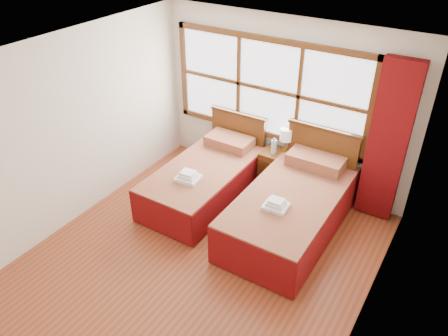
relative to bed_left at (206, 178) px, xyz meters
The scene contains 15 objects.
floor 1.43m from the bed_left, 59.30° to the right, with size 4.50×4.50×0.00m, color brown.
ceiling 2.67m from the bed_left, 59.30° to the right, with size 4.50×4.50×0.00m, color white.
wall_back 1.61m from the bed_left, 56.01° to the left, with size 4.00×4.00×0.00m, color silver.
wall_left 2.02m from the bed_left, 137.14° to the right, with size 4.50×4.50×0.00m, color silver.
wall_right 3.12m from the bed_left, 23.82° to the right, with size 4.50×4.50×0.00m, color silver.
window 1.63m from the bed_left, 65.60° to the left, with size 3.16×0.06×1.56m.
curtain 2.63m from the bed_left, 21.57° to the left, with size 0.50×0.16×2.30m, color #690A0C.
bed_left is the anchor object (origin of this frame).
bed_right 1.43m from the bed_left, ahead, with size 1.18×2.29×1.15m.
nightstand 1.12m from the bed_left, 45.41° to the left, with size 0.46×0.45×0.61m.
towels_left 0.54m from the bed_left, 88.02° to the right, with size 0.35×0.31×0.13m.
towels_right 1.50m from the bed_left, 18.58° to the right, with size 0.31×0.28×0.13m.
lamp 1.38m from the bed_left, 47.26° to the left, with size 0.19×0.19×0.37m.
bottle_near 1.15m from the bed_left, 46.93° to the left, with size 0.06×0.06×0.24m.
bottle_far 1.13m from the bed_left, 45.07° to the left, with size 0.07×0.07×0.26m.
Camera 1 is at (2.44, -3.33, 3.97)m, focal length 35.00 mm.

